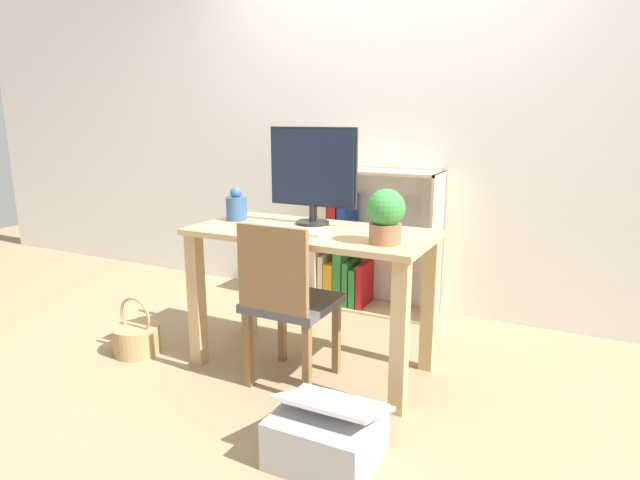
% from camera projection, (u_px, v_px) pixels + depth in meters
% --- Properties ---
extents(ground_plane, '(10.00, 10.00, 0.00)m').
position_uv_depth(ground_plane, '(312.00, 365.00, 2.87)').
color(ground_plane, '#997F5B').
extents(wall_back, '(8.00, 0.05, 2.60)m').
position_uv_depth(wall_back, '(389.00, 117.00, 3.56)').
color(wall_back, white).
rests_on(wall_back, ground_plane).
extents(desk, '(1.23, 0.59, 0.75)m').
position_uv_depth(desk, '(311.00, 260.00, 2.74)').
color(desk, tan).
rests_on(desk, ground_plane).
extents(monitor, '(0.50, 0.18, 0.51)m').
position_uv_depth(monitor, '(313.00, 171.00, 2.79)').
color(monitor, '#232326').
rests_on(monitor, desk).
extents(keyboard, '(0.41, 0.13, 0.02)m').
position_uv_depth(keyboard, '(288.00, 230.00, 2.66)').
color(keyboard, silver).
rests_on(keyboard, desk).
extents(vase, '(0.11, 0.11, 0.18)m').
position_uv_depth(vase, '(236.00, 207.00, 2.94)').
color(vase, '#33598C').
rests_on(vase, desk).
extents(potted_plant, '(0.17, 0.17, 0.25)m').
position_uv_depth(potted_plant, '(386.00, 215.00, 2.39)').
color(potted_plant, '#9E6647').
rests_on(potted_plant, desk).
extents(chair, '(0.40, 0.40, 0.83)m').
position_uv_depth(chair, '(287.00, 299.00, 2.57)').
color(chair, '#4C4C51').
rests_on(chair, ground_plane).
extents(bookshelf, '(0.83, 0.28, 0.96)m').
position_uv_depth(bookshelf, '(355.00, 249.00, 3.68)').
color(bookshelf, '#D8BC8C').
rests_on(bookshelf, ground_plane).
extents(basket, '(0.25, 0.25, 0.33)m').
position_uv_depth(basket, '(137.00, 338.00, 3.01)').
color(basket, tan).
rests_on(basket, ground_plane).
extents(storage_box, '(0.40, 0.42, 0.27)m').
position_uv_depth(storage_box, '(327.00, 434.00, 2.07)').
color(storage_box, '#B2B2B7').
rests_on(storage_box, ground_plane).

